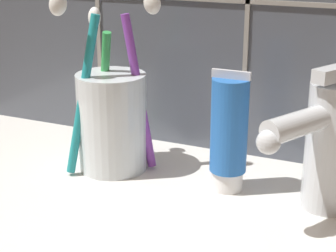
# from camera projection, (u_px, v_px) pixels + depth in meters

# --- Properties ---
(sink_counter) EXTENTS (0.73, 0.34, 0.02)m
(sink_counter) POSITION_uv_depth(u_px,v_px,m) (169.00, 222.00, 0.51)
(sink_counter) COLOR silver
(sink_counter) RESTS_ON ground
(toothbrush_cup) EXTENTS (0.10, 0.09, 0.19)m
(toothbrush_cup) POSITION_uv_depth(u_px,v_px,m) (112.00, 118.00, 0.59)
(toothbrush_cup) COLOR silver
(toothbrush_cup) RESTS_ON sink_counter
(toothpaste_tube) EXTENTS (0.04, 0.04, 0.12)m
(toothpaste_tube) POSITION_uv_depth(u_px,v_px,m) (229.00, 133.00, 0.54)
(toothpaste_tube) COLOR white
(toothpaste_tube) RESTS_ON sink_counter
(sink_faucet) EXTENTS (0.07, 0.12, 0.13)m
(sink_faucet) POSITION_uv_depth(u_px,v_px,m) (327.00, 142.00, 0.50)
(sink_faucet) COLOR silver
(sink_faucet) RESTS_ON sink_counter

